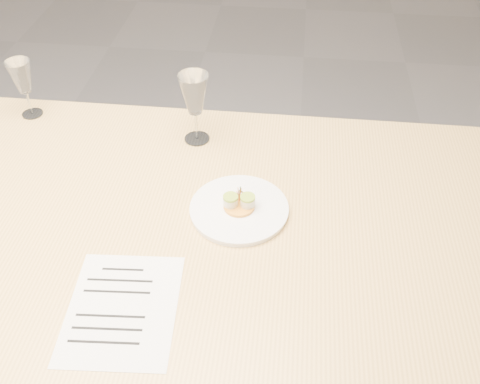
# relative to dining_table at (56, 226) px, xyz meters

# --- Properties ---
(ground) EXTENTS (7.00, 7.00, 0.00)m
(ground) POSITION_rel_dining_table_xyz_m (0.00, 0.00, -0.68)
(ground) COLOR slate
(ground) RESTS_ON ground
(dining_table) EXTENTS (2.40, 1.00, 0.75)m
(dining_table) POSITION_rel_dining_table_xyz_m (0.00, 0.00, 0.00)
(dining_table) COLOR #DDB060
(dining_table) RESTS_ON ground
(dinner_plate) EXTENTS (0.26, 0.26, 0.07)m
(dinner_plate) POSITION_rel_dining_table_xyz_m (0.49, 0.04, 0.08)
(dinner_plate) COLOR white
(dinner_plate) RESTS_ON dining_table
(recipe_sheet) EXTENTS (0.26, 0.31, 0.00)m
(recipe_sheet) POSITION_rel_dining_table_xyz_m (0.27, -0.29, 0.07)
(recipe_sheet) COLOR white
(recipe_sheet) RESTS_ON dining_table
(wine_glass_1) EXTENTS (0.08, 0.08, 0.19)m
(wine_glass_1) POSITION_rel_dining_table_xyz_m (-0.22, 0.41, 0.20)
(wine_glass_1) COLOR white
(wine_glass_1) RESTS_ON dining_table
(wine_glass_2) EXTENTS (0.09, 0.09, 0.22)m
(wine_glass_2) POSITION_rel_dining_table_xyz_m (0.33, 0.34, 0.22)
(wine_glass_2) COLOR white
(wine_glass_2) RESTS_ON dining_table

